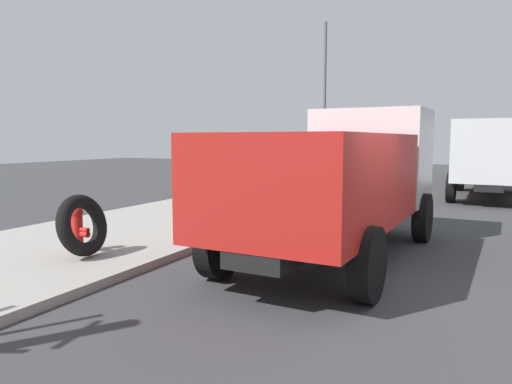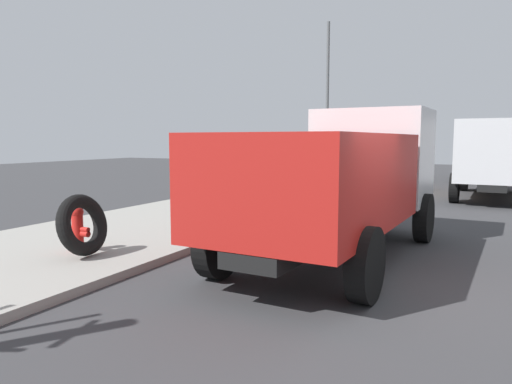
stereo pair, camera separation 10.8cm
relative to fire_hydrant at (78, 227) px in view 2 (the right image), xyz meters
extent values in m
plane|color=#38383A|center=(0.50, -5.75, -0.62)|extent=(80.00, 80.00, 0.00)
cube|color=#99968E|center=(0.50, 0.75, -0.55)|extent=(36.00, 5.00, 0.15)
cylinder|color=red|center=(0.00, 0.01, -0.12)|extent=(0.22, 0.22, 0.70)
sphere|color=red|center=(0.00, 0.01, 0.29)|extent=(0.25, 0.25, 0.25)
cylinder|color=red|center=(0.00, -0.19, -0.04)|extent=(0.10, 0.17, 0.10)
cylinder|color=red|center=(0.00, 0.20, -0.04)|extent=(0.10, 0.17, 0.10)
cylinder|color=red|center=(0.00, -0.19, -0.12)|extent=(0.12, 0.17, 0.12)
torus|color=black|center=(-0.28, -0.42, 0.12)|extent=(1.18, 0.58, 1.18)
cylinder|color=gray|center=(2.61, -1.09, 0.55)|extent=(0.06, 0.06, 2.05)
cylinder|color=red|center=(2.61, -1.13, 1.19)|extent=(0.76, 0.02, 0.76)
cube|color=red|center=(1.23, -4.40, 0.98)|extent=(4.91, 2.72, 1.60)
cube|color=silver|center=(4.83, -4.57, 1.28)|extent=(2.12, 2.59, 2.20)
cube|color=black|center=(2.33, -4.45, 0.05)|extent=(7.03, 1.23, 0.24)
cylinder|color=black|center=(4.69, -3.31, -0.07)|extent=(1.11, 0.35, 1.10)
cylinder|color=black|center=(4.57, -5.81, -0.07)|extent=(1.11, 0.35, 1.10)
cylinder|color=black|center=(0.09, -3.09, -0.07)|extent=(1.11, 0.35, 1.10)
cylinder|color=black|center=(-0.03, -5.59, -0.07)|extent=(1.11, 0.35, 1.10)
cube|color=orange|center=(15.46, -7.28, 0.98)|extent=(4.86, 2.61, 1.60)
cube|color=silver|center=(11.86, -7.20, 1.28)|extent=(2.06, 2.55, 2.20)
cube|color=black|center=(14.36, -7.26, 0.05)|extent=(7.02, 1.07, 0.24)
cylinder|color=black|center=(12.09, -5.95, -0.07)|extent=(1.11, 0.33, 1.10)
cylinder|color=black|center=(16.69, -6.06, -0.07)|extent=(1.11, 0.33, 1.10)
cube|color=slate|center=(24.90, -6.89, 0.98)|extent=(4.82, 2.54, 1.60)
cube|color=black|center=(21.30, -6.92, 1.28)|extent=(2.02, 2.52, 2.20)
cube|color=black|center=(23.80, -6.90, 0.05)|extent=(7.01, 0.96, 0.24)
cylinder|color=black|center=(21.49, -5.67, -0.07)|extent=(1.10, 0.31, 1.10)
cylinder|color=black|center=(26.11, -8.13, -0.07)|extent=(1.10, 0.31, 1.10)
cylinder|color=black|center=(26.09, -5.63, -0.07)|extent=(1.10, 0.31, 1.10)
cylinder|color=#595B5E|center=(11.28, -1.32, 2.83)|extent=(0.12, 0.12, 6.60)
camera|label=1|loc=(-6.60, -7.01, 1.68)|focal=33.24mm
camera|label=2|loc=(-6.55, -7.10, 1.68)|focal=33.24mm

